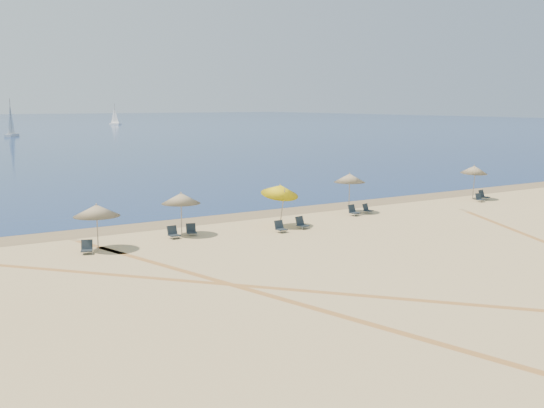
{
  "coord_description": "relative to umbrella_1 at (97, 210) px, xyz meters",
  "views": [
    {
      "loc": [
        -18.57,
        -10.1,
        6.94
      ],
      "look_at": [
        0.0,
        20.0,
        1.3
      ],
      "focal_mm": 41.89,
      "sensor_mm": 36.0,
      "label": 1
    }
  ],
  "objects": [
    {
      "name": "chair_2",
      "position": [
        4.11,
        0.6,
        -1.63
      ],
      "size": [
        0.55,
        0.64,
        0.64
      ],
      "rotation": [
        0.0,
        0.0,
        0.04
      ],
      "color": "black",
      "rests_on": "ground"
    },
    {
      "name": "chair_7",
      "position": [
        17.66,
        1.22,
        -1.65
      ],
      "size": [
        0.62,
        0.68,
        0.59
      ],
      "rotation": [
        0.0,
        0.0,
        0.26
      ],
      "color": "black",
      "rests_on": "ground"
    },
    {
      "name": "chair_6",
      "position": [
        16.34,
        0.97,
        -1.62
      ],
      "size": [
        0.64,
        0.72,
        0.67
      ],
      "rotation": [
        0.0,
        0.0,
        0.15
      ],
      "color": "black",
      "rests_on": "ground"
    },
    {
      "name": "chair_4",
      "position": [
        9.68,
        -1.0,
        -1.63
      ],
      "size": [
        0.54,
        0.63,
        0.63
      ],
      "rotation": [
        0.0,
        0.0,
        0.03
      ],
      "color": "black",
      "rests_on": "ground"
    },
    {
      "name": "wet_sand",
      "position": [
        10.12,
        4.56,
        -1.91
      ],
      "size": [
        500.0,
        500.0,
        0.0
      ],
      "primitive_type": "plane",
      "color": "olive",
      "rests_on": "ground"
    },
    {
      "name": "umbrella_3",
      "position": [
        10.47,
        0.27,
        0.2
      ],
      "size": [
        2.12,
        2.19,
        2.64
      ],
      "color": "gray",
      "rests_on": "ground"
    },
    {
      "name": "chair_5",
      "position": [
        11.23,
        -0.77,
        -1.62
      ],
      "size": [
        0.66,
        0.74,
        0.67
      ],
      "rotation": [
        0.0,
        0.0,
        0.18
      ],
      "color": "black",
      "rests_on": "ground"
    },
    {
      "name": "chair_1",
      "position": [
        -0.66,
        -0.44,
        -1.64
      ],
      "size": [
        0.69,
        0.75,
        0.63
      ],
      "rotation": [
        0.0,
        0.0,
        -0.34
      ],
      "color": "black",
      "rests_on": "ground"
    },
    {
      "name": "sailboat_0",
      "position": [
        15.21,
        113.03,
        0.48
      ],
      "size": [
        3.72,
        5.3,
        7.89
      ],
      "rotation": [
        0.0,
        0.0,
        -0.5
      ],
      "color": "white",
      "rests_on": "ocean"
    },
    {
      "name": "umbrella_4",
      "position": [
        16.75,
        1.93,
        0.32
      ],
      "size": [
        1.99,
        1.99,
        2.58
      ],
      "color": "gray",
      "rests_on": "ground"
    },
    {
      "name": "chair_8",
      "position": [
        27.53,
        0.64,
        -1.65
      ],
      "size": [
        0.53,
        0.61,
        0.59
      ],
      "rotation": [
        0.0,
        0.0,
        -0.07
      ],
      "color": "black",
      "rests_on": "ground"
    },
    {
      "name": "umbrella_5",
      "position": [
        28.01,
        1.67,
        0.26
      ],
      "size": [
        1.93,
        1.96,
        2.52
      ],
      "color": "gray",
      "rests_on": "ground"
    },
    {
      "name": "umbrella_2",
      "position": [
        4.78,
        1.04,
        0.07
      ],
      "size": [
        2.06,
        2.06,
        2.33
      ],
      "color": "gray",
      "rests_on": "ground"
    },
    {
      "name": "chair_9",
      "position": [
        28.59,
        1.21,
        -1.61
      ],
      "size": [
        0.68,
        0.76,
        0.69
      ],
      "rotation": [
        0.0,
        0.0,
        0.18
      ],
      "color": "black",
      "rests_on": "ground"
    },
    {
      "name": "umbrella_1",
      "position": [
        0.0,
        0.0,
        0.0
      ],
      "size": [
        2.2,
        2.2,
        2.25
      ],
      "color": "gray",
      "rests_on": "ground"
    },
    {
      "name": "sailboat_1",
      "position": [
        57.55,
        175.4,
        0.15
      ],
      "size": [
        2.89,
        4.66,
        6.82
      ],
      "rotation": [
        0.0,
        0.0,
        0.41
      ],
      "color": "white",
      "rests_on": "ocean"
    },
    {
      "name": "tire_tracks",
      "position": [
        7.97,
        -11.11,
        -1.91
      ],
      "size": [
        54.0,
        44.56,
        0.0
      ],
      "color": "tan",
      "rests_on": "ground"
    },
    {
      "name": "chair_3",
      "position": [
        5.23,
        0.83,
        -1.64
      ],
      "size": [
        0.65,
        0.71,
        0.61
      ],
      "rotation": [
        0.0,
        0.0,
        -0.29
      ],
      "color": "black",
      "rests_on": "ground"
    }
  ]
}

